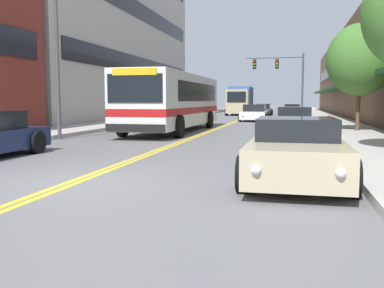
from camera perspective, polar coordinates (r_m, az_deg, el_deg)
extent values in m
plane|color=slate|center=(44.93, 7.70, 3.69)|extent=(240.00, 240.00, 0.00)
cube|color=#B2ADA5|center=(46.15, -1.15, 3.90)|extent=(3.23, 106.00, 0.17)
cube|color=#B2ADA5|center=(44.82, 16.81, 3.60)|extent=(3.23, 106.00, 0.17)
cube|color=yellow|center=(44.94, 7.57, 3.70)|extent=(0.14, 106.00, 0.01)
cube|color=yellow|center=(44.92, 7.82, 3.69)|extent=(0.14, 106.00, 0.01)
cube|color=black|center=(39.73, -6.42, 10.27)|extent=(0.08, 28.64, 1.40)
cube|color=black|center=(40.37, -6.50, 16.99)|extent=(0.08, 28.64, 1.40)
cube|color=#1E4C28|center=(44.92, 18.60, 7.14)|extent=(1.10, 61.20, 0.24)
cube|color=black|center=(45.10, 19.36, 10.25)|extent=(0.08, 61.20, 1.40)
cube|color=silver|center=(22.90, -2.42, 5.87)|extent=(2.58, 11.69, 2.61)
cube|color=#B21919|center=(22.90, -2.41, 4.56)|extent=(2.60, 11.71, 0.32)
cube|color=black|center=(23.47, -2.04, 6.89)|extent=(2.61, 9.12, 0.94)
cube|color=black|center=(17.32, -7.66, 7.39)|extent=(2.33, 0.04, 1.15)
cube|color=yellow|center=(17.34, -7.71, 9.54)|extent=(1.86, 0.06, 0.28)
cube|color=black|center=(17.33, -7.62, 2.11)|extent=(2.53, 0.08, 0.32)
cylinder|color=black|center=(19.59, -9.26, 2.42)|extent=(0.30, 1.00, 1.00)
cylinder|color=black|center=(18.75, -1.76, 2.34)|extent=(0.30, 1.00, 1.00)
cylinder|color=black|center=(26.38, -3.31, 3.35)|extent=(0.30, 1.00, 1.00)
cylinder|color=black|center=(25.76, 2.35, 3.29)|extent=(0.30, 1.00, 1.00)
cube|color=beige|center=(34.93, -1.04, 3.95)|extent=(1.77, 4.18, 0.63)
cube|color=black|center=(35.07, -0.97, 4.88)|extent=(1.53, 1.84, 0.50)
cylinder|color=black|center=(33.92, -3.07, 3.61)|extent=(0.22, 0.65, 0.65)
cylinder|color=black|center=(33.46, -0.07, 3.58)|extent=(0.22, 0.65, 0.65)
cylinder|color=black|center=(36.41, -1.93, 3.76)|extent=(0.22, 0.65, 0.65)
cylinder|color=black|center=(35.99, 0.87, 3.74)|extent=(0.22, 0.65, 0.65)
sphere|color=silver|center=(33.05, -2.98, 3.89)|extent=(0.16, 0.16, 0.16)
sphere|color=silver|center=(32.73, -0.89, 3.88)|extent=(0.16, 0.16, 0.16)
cube|color=red|center=(37.12, -1.20, 4.11)|extent=(0.18, 0.04, 0.10)
cube|color=red|center=(36.82, 0.73, 4.10)|extent=(0.18, 0.04, 0.10)
cylinder|color=black|center=(14.08, -19.95, 0.22)|extent=(0.22, 0.70, 0.70)
cube|color=red|center=(15.68, -23.29, 1.29)|extent=(0.18, 0.04, 0.10)
cube|color=red|center=(14.92, -19.13, 1.23)|extent=(0.18, 0.04, 0.10)
cube|color=#BCAD89|center=(8.94, 13.71, -1.55)|extent=(1.81, 4.31, 0.67)
cube|color=black|center=(9.06, 13.79, 2.05)|extent=(1.56, 1.89, 0.43)
cylinder|color=black|center=(7.69, 6.84, -4.00)|extent=(0.22, 0.66, 0.66)
cylinder|color=black|center=(7.72, 20.69, -4.31)|extent=(0.22, 0.66, 0.66)
cylinder|color=black|center=(10.32, 8.47, -1.51)|extent=(0.22, 0.66, 0.66)
cylinder|color=black|center=(10.34, 18.76, -1.75)|extent=(0.22, 0.66, 0.66)
sphere|color=silver|center=(6.80, 8.54, -3.44)|extent=(0.16, 0.16, 0.16)
sphere|color=silver|center=(6.82, 19.23, -3.68)|extent=(0.16, 0.16, 0.16)
cube|color=red|center=(11.10, 10.25, 0.11)|extent=(0.18, 0.04, 0.10)
cube|color=red|center=(11.11, 16.97, -0.04)|extent=(0.18, 0.04, 0.10)
cube|color=#475675|center=(50.06, 13.19, 4.37)|extent=(1.95, 4.73, 0.61)
cube|color=black|center=(50.24, 13.20, 4.96)|extent=(1.67, 2.08, 0.43)
cylinder|color=black|center=(48.61, 12.01, 4.18)|extent=(0.22, 0.69, 0.69)
cylinder|color=black|center=(48.61, 14.36, 4.12)|extent=(0.22, 0.69, 0.69)
cylinder|color=black|center=(51.54, 12.08, 4.26)|extent=(0.22, 0.69, 0.69)
cylinder|color=black|center=(51.54, 14.30, 4.21)|extent=(0.22, 0.69, 0.69)
sphere|color=silver|center=(47.68, 12.37, 4.35)|extent=(0.16, 0.16, 0.16)
sphere|color=silver|center=(47.68, 14.01, 4.32)|extent=(0.16, 0.16, 0.16)
cube|color=red|center=(52.44, 12.42, 4.48)|extent=(0.18, 0.04, 0.10)
cube|color=red|center=(52.44, 13.96, 4.44)|extent=(0.18, 0.04, 0.10)
cube|color=#B7B7BC|center=(22.12, 13.46, 2.69)|extent=(1.87, 4.23, 0.62)
cube|color=black|center=(22.27, 13.49, 4.18)|extent=(1.61, 1.86, 0.52)
cylinder|color=black|center=(20.84, 10.83, 2.12)|extent=(0.22, 0.66, 0.66)
cylinder|color=black|center=(20.85, 16.10, 2.00)|extent=(0.22, 0.66, 0.66)
cylinder|color=black|center=(23.45, 11.09, 2.52)|extent=(0.22, 0.66, 0.66)
cylinder|color=black|center=(23.46, 15.77, 2.41)|extent=(0.22, 0.66, 0.66)
sphere|color=silver|center=(20.00, 11.62, 2.51)|extent=(0.16, 0.16, 0.16)
sphere|color=silver|center=(20.01, 15.37, 2.42)|extent=(0.16, 0.16, 0.16)
cube|color=red|center=(24.25, 11.84, 3.06)|extent=(0.18, 0.04, 0.10)
cube|color=red|center=(24.25, 15.03, 2.99)|extent=(0.18, 0.04, 0.10)
cube|color=#38383D|center=(48.97, 9.44, 4.37)|extent=(1.82, 4.69, 0.58)
cube|color=black|center=(49.15, 9.47, 5.01)|extent=(1.56, 2.06, 0.51)
cylinder|color=black|center=(47.60, 8.21, 4.17)|extent=(0.22, 0.61, 0.61)
cylinder|color=black|center=(47.47, 10.45, 4.12)|extent=(0.22, 0.61, 0.61)
cylinder|color=black|center=(50.49, 8.49, 4.25)|extent=(0.22, 0.61, 0.61)
cylinder|color=black|center=(50.38, 10.61, 4.21)|extent=(0.22, 0.61, 0.61)
sphere|color=silver|center=(46.66, 8.47, 4.35)|extent=(0.16, 0.16, 0.16)
sphere|color=silver|center=(46.57, 10.04, 4.32)|extent=(0.16, 0.16, 0.16)
cube|color=red|center=(51.37, 8.88, 4.48)|extent=(0.18, 0.04, 0.10)
cube|color=red|center=(51.29, 10.35, 4.45)|extent=(0.18, 0.04, 0.10)
cube|color=white|center=(34.53, 8.30, 3.84)|extent=(1.93, 4.41, 0.60)
cube|color=black|center=(34.69, 8.34, 4.79)|extent=(1.66, 1.94, 0.55)
cylinder|color=black|center=(33.28, 6.40, 3.53)|extent=(0.22, 0.65, 0.65)
cylinder|color=black|center=(33.10, 9.80, 3.47)|extent=(0.22, 0.65, 0.65)
cylinder|color=black|center=(35.99, 6.92, 3.69)|extent=(0.22, 0.65, 0.65)
cylinder|color=black|center=(35.83, 10.06, 3.64)|extent=(0.22, 0.65, 0.65)
sphere|color=silver|center=(32.38, 6.78, 3.79)|extent=(0.16, 0.16, 0.16)
sphere|color=silver|center=(32.26, 9.17, 3.74)|extent=(0.16, 0.16, 0.16)
cube|color=red|center=(36.80, 7.52, 4.02)|extent=(0.18, 0.04, 0.10)
cube|color=red|center=(36.69, 9.68, 3.98)|extent=(0.18, 0.04, 0.10)
cube|color=#BCAD89|center=(46.37, 6.10, 5.67)|extent=(2.33, 1.96, 2.57)
cube|color=black|center=(45.38, 5.95, 6.26)|extent=(1.98, 0.04, 1.13)
cube|color=#335699|center=(49.61, 6.57, 5.88)|extent=(2.38, 4.57, 2.92)
cylinder|color=black|center=(46.54, 4.62, 4.31)|extent=(0.28, 0.84, 0.84)
cylinder|color=black|center=(46.25, 7.56, 4.27)|extent=(0.28, 0.84, 0.84)
cylinder|color=black|center=(51.13, 5.39, 4.44)|extent=(0.28, 0.84, 0.84)
cylinder|color=black|center=(50.87, 8.07, 4.40)|extent=(0.28, 0.84, 0.84)
cylinder|color=#47474C|center=(42.44, 14.52, 7.54)|extent=(0.18, 0.18, 6.08)
cylinder|color=#47474C|center=(42.64, 10.92, 11.24)|extent=(5.39, 0.11, 0.11)
cube|color=black|center=(42.58, 11.28, 10.43)|extent=(0.34, 0.26, 0.92)
sphere|color=red|center=(42.44, 11.28, 10.82)|extent=(0.18, 0.18, 0.18)
sphere|color=yellow|center=(42.42, 11.27, 10.45)|extent=(0.18, 0.18, 0.18)
sphere|color=green|center=(42.39, 11.26, 10.07)|extent=(0.18, 0.18, 0.18)
cylinder|color=black|center=(42.62, 11.29, 11.14)|extent=(0.02, 0.02, 0.14)
cube|color=black|center=(42.70, 8.34, 10.46)|extent=(0.34, 0.26, 0.92)
sphere|color=red|center=(42.57, 8.32, 10.85)|extent=(0.18, 0.18, 0.18)
sphere|color=yellow|center=(42.54, 8.32, 10.48)|extent=(0.18, 0.18, 0.18)
sphere|color=green|center=(42.52, 8.31, 10.11)|extent=(0.18, 0.18, 0.18)
cylinder|color=black|center=(42.75, 8.35, 11.17)|extent=(0.02, 0.02, 0.14)
cylinder|color=#47474C|center=(19.10, -17.66, 14.72)|extent=(0.16, 0.16, 9.36)
cylinder|color=brown|center=(22.55, 21.25, 4.36)|extent=(0.20, 0.20, 2.09)
ellipsoid|color=#42752D|center=(22.63, 21.47, 10.42)|extent=(3.17, 3.17, 3.49)
cylinder|color=red|center=(21.14, 17.74, 2.41)|extent=(0.22, 0.22, 0.61)
sphere|color=red|center=(21.12, 17.77, 3.39)|extent=(0.20, 0.20, 0.20)
cylinder|color=red|center=(21.12, 17.33, 2.60)|extent=(0.08, 0.10, 0.10)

